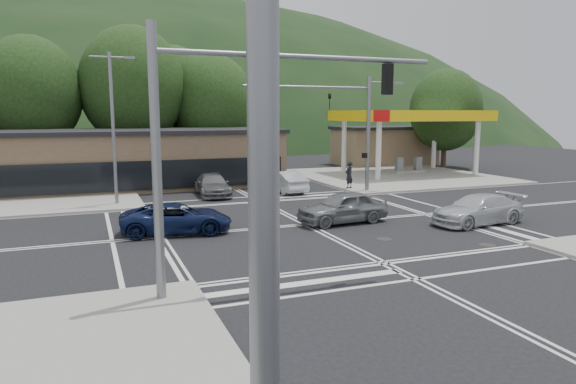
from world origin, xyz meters
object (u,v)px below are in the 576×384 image
object	(u,v)px
car_grey_center	(343,207)
car_silver_east	(478,210)
car_queue_a	(284,181)
car_queue_b	(255,168)
car_northbound	(212,185)
pedestrian	(349,175)
car_blue_west	(177,218)

from	to	relation	value
car_grey_center	car_silver_east	xyz separation A→B (m)	(6.18, -2.69, -0.07)
car_silver_east	car_queue_a	bearing A→B (deg)	-163.72
car_queue_b	car_northbound	size ratio (longest dim) A/B	1.02
car_silver_east	car_queue_b	xyz separation A→B (m)	(-4.67, 21.98, 0.12)
car_silver_east	car_northbound	size ratio (longest dim) A/B	1.03
car_northbound	car_silver_east	bearing A→B (deg)	-49.23
car_grey_center	car_northbound	world-z (taller)	car_grey_center
car_northbound	pedestrian	world-z (taller)	pedestrian
car_blue_west	car_northbound	bearing A→B (deg)	-13.33
car_queue_b	pedestrian	bearing A→B (deg)	119.87
car_blue_west	car_silver_east	distance (m)	14.77
car_grey_center	pedestrian	bearing A→B (deg)	144.75
car_silver_east	car_blue_west	bearing A→B (deg)	-108.76
car_northbound	car_queue_b	bearing A→B (deg)	59.68
car_silver_east	car_queue_b	size ratio (longest dim) A/B	1.01
car_silver_east	car_queue_a	xyz separation A→B (m)	(-5.25, 13.43, 0.02)
car_grey_center	car_blue_west	bearing A→B (deg)	-101.05
car_grey_center	car_queue_a	distance (m)	10.78
car_silver_east	car_queue_a	size ratio (longest dim) A/B	1.11
car_silver_east	car_northbound	distance (m)	17.17
car_grey_center	car_silver_east	bearing A→B (deg)	61.04
car_grey_center	car_queue_b	xyz separation A→B (m)	(1.51, 19.29, 0.05)
car_blue_west	pedestrian	distance (m)	16.53
car_blue_west	car_grey_center	bearing A→B (deg)	-87.29
car_queue_b	car_blue_west	bearing A→B (deg)	68.58
car_blue_west	car_silver_east	xyz separation A→B (m)	(14.36, -3.49, 0.03)
car_blue_west	pedestrian	world-z (taller)	pedestrian
car_grey_center	pedestrian	xyz separation A→B (m)	(5.64, 9.86, 0.30)
car_blue_west	pedestrian	xyz separation A→B (m)	(13.82, 9.06, 0.40)
car_blue_west	car_queue_a	size ratio (longest dim) A/B	1.11
car_queue_a	car_queue_b	size ratio (longest dim) A/B	0.91
car_queue_b	car_northbound	bearing A→B (deg)	61.94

